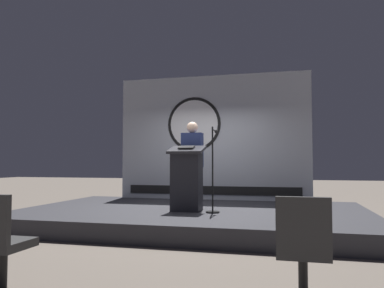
{
  "coord_description": "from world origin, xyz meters",
  "views": [
    {
      "loc": [
        1.71,
        -6.99,
        1.17
      ],
      "look_at": [
        -0.05,
        0.05,
        1.53
      ],
      "focal_mm": 35.21,
      "sensor_mm": 36.0,
      "label": 1
    }
  ],
  "objects": [
    {
      "name": "microphone_stand",
      "position": [
        0.46,
        -0.45,
        0.83
      ],
      "size": [
        0.24,
        0.52,
        1.51
      ],
      "color": "black",
      "rests_on": "stage_platform"
    },
    {
      "name": "ground_plane",
      "position": [
        0.0,
        0.0,
        0.0
      ],
      "size": [
        40.0,
        40.0,
        0.0
      ],
      "primitive_type": "plane",
      "color": "#6B6056"
    },
    {
      "name": "stage_platform",
      "position": [
        0.0,
        0.0,
        0.15
      ],
      "size": [
        6.4,
        4.0,
        0.3
      ],
      "primitive_type": "cube",
      "color": "#333338",
      "rests_on": "ground"
    },
    {
      "name": "speaker_person",
      "position": [
        -0.06,
        0.13,
        1.15
      ],
      "size": [
        0.4,
        0.26,
        1.67
      ],
      "color": "black",
      "rests_on": "stage_platform"
    },
    {
      "name": "podium",
      "position": [
        -0.05,
        -0.35,
        0.88
      ],
      "size": [
        0.64,
        0.5,
        1.19
      ],
      "color": "#26262B",
      "rests_on": "stage_platform"
    },
    {
      "name": "audience_chair_right",
      "position": [
        1.84,
        -3.65,
        0.49
      ],
      "size": [
        0.44,
        0.45,
        0.89
      ],
      "color": "black",
      "rests_on": "ground"
    },
    {
      "name": "banner_display",
      "position": [
        -0.02,
        1.85,
        1.78
      ],
      "size": [
        4.58,
        0.12,
        2.97
      ],
      "color": "#B2B7C1",
      "rests_on": "stage_platform"
    }
  ]
}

